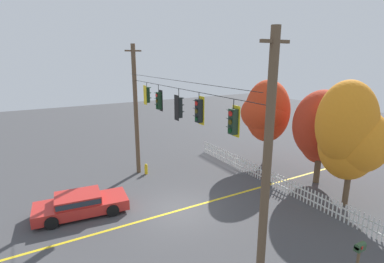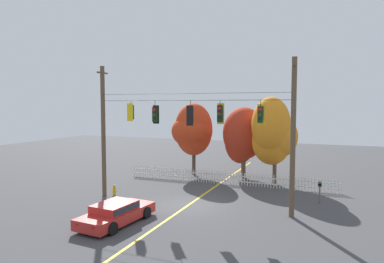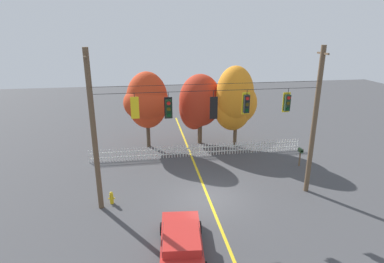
{
  "view_description": "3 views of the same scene",
  "coord_description": "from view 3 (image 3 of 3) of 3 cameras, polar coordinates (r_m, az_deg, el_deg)",
  "views": [
    {
      "loc": [
        12.68,
        -6.43,
        7.96
      ],
      "look_at": [
        -0.07,
        0.87,
        4.26
      ],
      "focal_mm": 27.3,
      "sensor_mm": 36.0,
      "label": 1
    },
    {
      "loc": [
        8.27,
        -20.13,
        6.25
      ],
      "look_at": [
        -0.25,
        1.28,
        4.54
      ],
      "focal_mm": 33.14,
      "sensor_mm": 36.0,
      "label": 2
    },
    {
      "loc": [
        -3.63,
        -16.42,
        9.79
      ],
      "look_at": [
        -0.87,
        0.91,
        4.0
      ],
      "focal_mm": 29.6,
      "sensor_mm": 36.0,
      "label": 3
    }
  ],
  "objects": [
    {
      "name": "traffic_signal_northbound_secondary",
      "position": [
        18.75,
        16.77,
        5.0
      ],
      "size": [
        0.43,
        0.38,
        1.4
      ],
      "color": "black"
    },
    {
      "name": "fire_hydrant",
      "position": [
        19.35,
        -14.3,
        -11.49
      ],
      "size": [
        0.38,
        0.22,
        0.75
      ],
      "color": "gold",
      "rests_on": "ground"
    },
    {
      "name": "autumn_oak_far_east",
      "position": [
        26.39,
        7.8,
        5.45
      ],
      "size": [
        3.6,
        3.37,
        6.93
      ],
      "color": "brown",
      "rests_on": "ground"
    },
    {
      "name": "autumn_maple_mid",
      "position": [
        27.24,
        1.17,
        5.21
      ],
      "size": [
        3.6,
        3.54,
        6.11
      ],
      "color": "brown",
      "rests_on": "ground"
    },
    {
      "name": "lane_centerline_stripe",
      "position": [
        19.46,
        3.01,
        -11.95
      ],
      "size": [
        0.16,
        36.0,
        0.01
      ],
      "primitive_type": "cube",
      "color": "gold",
      "rests_on": "ground"
    },
    {
      "name": "traffic_signal_westbound_side",
      "position": [
        17.35,
        3.85,
        4.37
      ],
      "size": [
        0.43,
        0.38,
        1.54
      ],
      "color": "black"
    },
    {
      "name": "autumn_maple_near_fence",
      "position": [
        26.2,
        -8.15,
        5.41
      ],
      "size": [
        3.69,
        3.54,
        6.45
      ],
      "color": "#473828",
      "rests_on": "ground"
    },
    {
      "name": "white_picket_fence",
      "position": [
        25.19,
        1.19,
        -3.38
      ],
      "size": [
        16.9,
        0.06,
        0.99
      ],
      "color": "silver",
      "rests_on": "ground"
    },
    {
      "name": "traffic_signal_southbound_primary",
      "position": [
        17.84,
        9.78,
        4.95
      ],
      "size": [
        0.43,
        0.38,
        1.42
      ],
      "color": "black"
    },
    {
      "name": "roadside_mailbox",
      "position": [
        24.54,
        18.97,
        -3.43
      ],
      "size": [
        0.25,
        0.44,
        1.39
      ],
      "color": "brown",
      "rests_on": "ground"
    },
    {
      "name": "ground",
      "position": [
        19.46,
        3.01,
        -11.96
      ],
      "size": [
        80.0,
        80.0,
        0.0
      ],
      "primitive_type": "plane",
      "color": "#424244"
    },
    {
      "name": "traffic_signal_northbound_primary",
      "position": [
        16.99,
        -4.25,
        4.18
      ],
      "size": [
        0.43,
        0.38,
        1.48
      ],
      "color": "black"
    },
    {
      "name": "signal_support_span",
      "position": [
        17.62,
        3.26,
        0.83
      ],
      "size": [
        12.81,
        1.1,
        8.88
      ],
      "color": "brown",
      "rests_on": "ground"
    },
    {
      "name": "parked_car",
      "position": [
        15.02,
        -1.91,
        -19.42
      ],
      "size": [
        2.36,
        4.78,
        1.15
      ],
      "color": "red",
      "rests_on": "ground"
    },
    {
      "name": "traffic_signal_eastbound_side",
      "position": [
        16.89,
        -10.25,
        4.32
      ],
      "size": [
        0.43,
        0.38,
        1.34
      ],
      "color": "black"
    }
  ]
}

